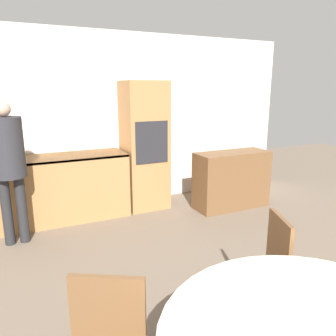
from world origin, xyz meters
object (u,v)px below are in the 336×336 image
(sideboard, at_px, (231,180))
(chair_far_right, at_px, (265,270))
(person_standing, at_px, (8,158))
(oven_unit, at_px, (144,146))

(sideboard, bearing_deg, chair_far_right, -121.02)
(person_standing, bearing_deg, oven_unit, 15.99)
(oven_unit, xyz_separation_m, person_standing, (-1.84, -0.53, 0.08))
(oven_unit, relative_size, sideboard, 1.66)
(oven_unit, distance_m, chair_far_right, 2.95)
(sideboard, bearing_deg, oven_unit, 152.76)
(chair_far_right, bearing_deg, oven_unit, -162.38)
(chair_far_right, distance_m, person_standing, 2.93)
(sideboard, distance_m, person_standing, 3.07)
(sideboard, xyz_separation_m, chair_far_right, (-1.38, -2.30, 0.08))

